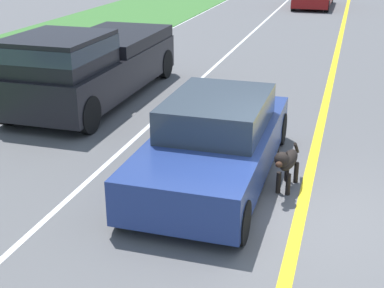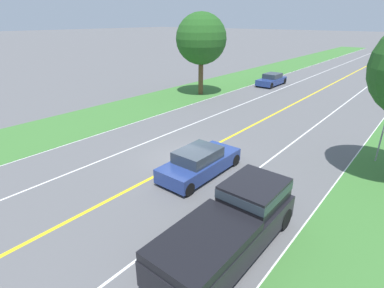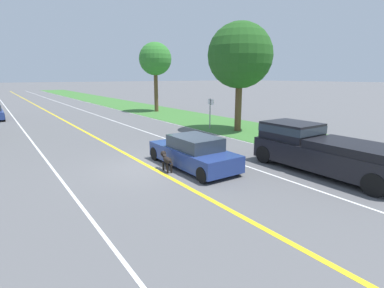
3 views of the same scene
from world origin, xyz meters
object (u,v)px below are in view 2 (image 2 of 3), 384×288
at_px(pickup_truck, 232,224).
at_px(roadside_tree_left_near, 201,39).
at_px(dog, 183,157).
at_px(street_sign, 382,137).
at_px(ego_car, 200,162).
at_px(oncoming_car, 272,80).

relative_size(pickup_truck, roadside_tree_left_near, 0.75).
height_order(dog, street_sign, street_sign).
xyz_separation_m(ego_car, roadside_tree_left_near, (-10.25, 13.25, 4.64)).
distance_m(ego_car, dog, 1.23).
bearing_deg(dog, roadside_tree_left_near, 132.98).
bearing_deg(roadside_tree_left_near, street_sign, -20.34).
xyz_separation_m(pickup_truck, roadside_tree_left_near, (-14.18, 16.59, 4.33)).
distance_m(oncoming_car, roadside_tree_left_near, 10.39).
bearing_deg(street_sign, oncoming_car, 131.64).
bearing_deg(street_sign, roadside_tree_left_near, 159.66).
bearing_deg(ego_car, oncoming_car, 107.11).
bearing_deg(pickup_truck, dog, 145.63).
bearing_deg(ego_car, roadside_tree_left_near, 127.71).
distance_m(dog, roadside_tree_left_near, 16.59).
height_order(roadside_tree_left_near, street_sign, roadside_tree_left_near).
relative_size(dog, oncoming_car, 0.28).
bearing_deg(roadside_tree_left_near, ego_car, -52.29).
bearing_deg(dog, oncoming_car, 112.60).
bearing_deg(pickup_truck, roadside_tree_left_near, 130.53).
distance_m(pickup_truck, street_sign, 10.72).
relative_size(ego_car, street_sign, 2.02).
distance_m(oncoming_car, street_sign, 19.78).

